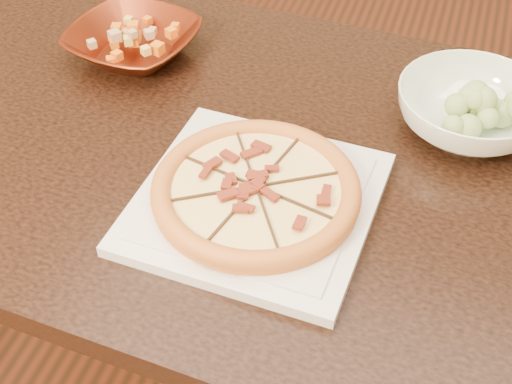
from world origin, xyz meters
TOP-DOWN VIEW (x-y plane):
  - floor at (0.00, 0.00)m, footprint 4.00×4.00m
  - dining_table at (-0.12, -0.09)m, footprint 1.31×0.89m
  - plate at (-0.01, -0.22)m, footprint 0.34×0.34m
  - pizza at (-0.01, -0.22)m, footprint 0.29×0.29m
  - bronze_bowl at (-0.34, 0.08)m, footprint 0.25×0.25m
  - mixed_dish at (-0.34, 0.08)m, footprint 0.10×0.11m
  - salad_bowl at (0.26, 0.05)m, footprint 0.30×0.30m
  - salad at (0.26, 0.05)m, footprint 0.12×0.12m

SIDE VIEW (x-z plane):
  - floor at x=0.00m, z-range -0.02..0.00m
  - dining_table at x=-0.12m, z-range 0.26..1.01m
  - plate at x=-0.01m, z-range 0.75..0.77m
  - bronze_bowl at x=-0.34m, z-range 0.75..0.80m
  - pizza at x=-0.01m, z-range 0.77..0.80m
  - salad_bowl at x=0.26m, z-range 0.75..0.82m
  - mixed_dish at x=-0.34m, z-range 0.80..0.83m
  - salad at x=0.26m, z-range 0.82..0.86m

